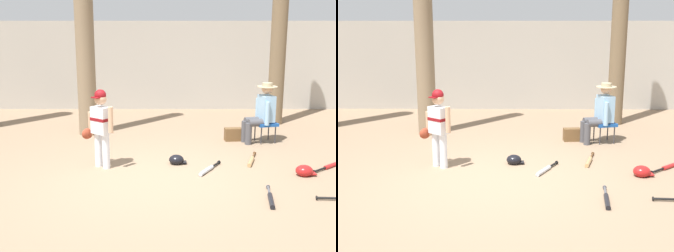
# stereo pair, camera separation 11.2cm
# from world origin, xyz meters

# --- Properties ---
(ground_plane) EXTENTS (60.00, 60.00, 0.00)m
(ground_plane) POSITION_xyz_m (0.00, 0.00, 0.00)
(ground_plane) COLOR #897056
(concrete_back_wall) EXTENTS (18.00, 0.36, 2.41)m
(concrete_back_wall) POSITION_xyz_m (0.00, 5.84, 1.21)
(concrete_back_wall) COLOR #ADA89E
(concrete_back_wall) RESTS_ON ground
(tree_behind_spectator) EXTENTS (0.56, 0.56, 5.66)m
(tree_behind_spectator) POSITION_xyz_m (2.69, 3.87, 2.54)
(tree_behind_spectator) COLOR brown
(tree_behind_spectator) RESTS_ON ground
(young_ballplayer) EXTENTS (0.59, 0.41, 1.31)m
(young_ballplayer) POSITION_xyz_m (-0.96, 0.58, 0.74)
(young_ballplayer) COLOR white
(young_ballplayer) RESTS_ON ground
(folding_stool) EXTENTS (0.48, 0.48, 0.41)m
(folding_stool) POSITION_xyz_m (2.10, 2.17, 0.36)
(folding_stool) COLOR #194C9E
(folding_stool) RESTS_ON ground
(seated_spectator) EXTENTS (0.68, 0.54, 1.20)m
(seated_spectator) POSITION_xyz_m (2.00, 2.15, 0.64)
(seated_spectator) COLOR #47474C
(seated_spectator) RESTS_ON ground
(handbag_beside_stool) EXTENTS (0.36, 0.21, 0.26)m
(handbag_beside_stool) POSITION_xyz_m (1.47, 2.28, 0.13)
(handbag_beside_stool) COLOR brown
(handbag_beside_stool) RESTS_ON ground
(bat_black_composite) EXTENTS (0.17, 0.74, 0.07)m
(bat_black_composite) POSITION_xyz_m (1.53, -0.86, 0.03)
(bat_black_composite) COLOR black
(bat_black_composite) RESTS_ON ground
(bat_aluminum_silver) EXTENTS (0.42, 0.66, 0.07)m
(bat_aluminum_silver) POSITION_xyz_m (0.79, 0.35, 0.03)
(bat_aluminum_silver) COLOR #B7BCC6
(bat_aluminum_silver) RESTS_ON ground
(bat_wood_tan) EXTENTS (0.29, 0.74, 0.07)m
(bat_wood_tan) POSITION_xyz_m (1.58, 0.83, 0.03)
(bat_wood_tan) COLOR tan
(bat_wood_tan) RESTS_ON ground
(bat_red_barrel) EXTENTS (0.67, 0.56, 0.07)m
(bat_red_barrel) POSITION_xyz_m (2.86, 0.56, 0.03)
(bat_red_barrel) COLOR red
(bat_red_barrel) RESTS_ON ground
(batting_helmet_black) EXTENTS (0.30, 0.23, 0.17)m
(batting_helmet_black) POSITION_xyz_m (0.29, 0.75, 0.07)
(batting_helmet_black) COLOR black
(batting_helmet_black) RESTS_ON ground
(batting_helmet_red) EXTENTS (0.32, 0.24, 0.18)m
(batting_helmet_red) POSITION_xyz_m (2.29, 0.16, 0.08)
(batting_helmet_red) COLOR #A81919
(batting_helmet_red) RESTS_ON ground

